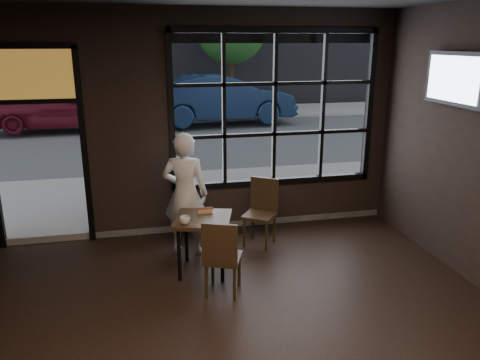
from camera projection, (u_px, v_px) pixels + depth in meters
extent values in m
cube|color=black|center=(274.00, 109.00, 6.82)|extent=(3.06, 0.12, 2.28)
cube|color=orange|center=(28.00, 74.00, 5.99)|extent=(1.20, 0.06, 0.70)
cube|color=#545456|center=(150.00, 92.00, 26.28)|extent=(60.00, 41.00, 0.04)
cube|color=#312213|center=(203.00, 244.00, 5.74)|extent=(0.81, 0.81, 0.71)
cube|color=#312213|center=(223.00, 256.00, 5.23)|extent=(0.51, 0.51, 0.90)
cube|color=#312213|center=(260.00, 213.00, 6.47)|extent=(0.56, 0.56, 0.93)
imported|color=silver|center=(185.00, 194.00, 6.15)|extent=(0.69, 0.56, 1.65)
imported|color=silver|center=(185.00, 220.00, 5.43)|extent=(0.16, 0.16, 0.10)
cube|color=black|center=(456.00, 79.00, 5.49)|extent=(0.12, 1.07, 0.62)
imported|color=#11223B|center=(221.00, 98.00, 15.62)|extent=(5.00, 2.11, 1.61)
imported|color=#5D0F1D|center=(57.00, 106.00, 14.44)|extent=(4.24, 1.71, 1.44)
cylinder|color=#332114|center=(102.00, 91.00, 17.13)|extent=(0.18, 0.18, 1.95)
sphere|color=#2A6626|center=(98.00, 46.00, 16.68)|extent=(2.13, 2.13, 2.13)
cylinder|color=#332114|center=(231.00, 82.00, 18.06)|extent=(0.22, 0.22, 2.44)
sphere|color=#28591B|center=(231.00, 28.00, 17.48)|extent=(2.66, 2.66, 2.66)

